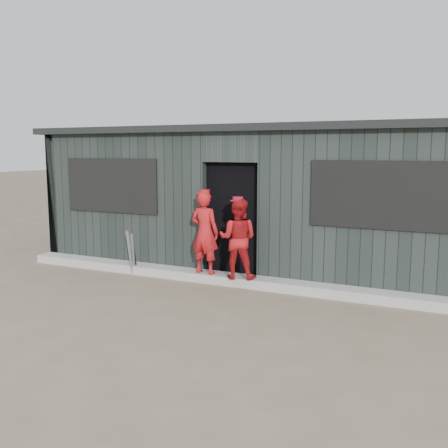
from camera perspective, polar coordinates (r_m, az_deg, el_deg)
The scene contains 9 objects.
ground at distance 6.85m, azimuth -6.52°, elevation -10.32°, with size 80.00×80.00×0.00m, color #6A5D49.
curb at distance 8.36m, azimuth 0.06°, elevation -6.27°, with size 8.00×0.36×0.15m, color #A1A19C.
bat_left at distance 8.95m, azimuth -10.72°, elevation -3.24°, with size 0.07×0.07×0.82m, color gray.
bat_mid at distance 9.00m, azimuth -10.35°, elevation -3.37°, with size 0.07×0.07×0.75m, color gray.
bat_right at distance 9.07m, azimuth -10.27°, elevation -3.32°, with size 0.07×0.07×0.75m, color black.
player_red_left at distance 8.29m, azimuth -2.22°, elevation -0.99°, with size 0.50×0.33×1.38m, color red.
player_red_right at distance 7.98m, azimuth 1.59°, elevation -1.68°, with size 0.63×0.49×1.29m, color #AB1517.
player_grey_back at distance 8.62m, azimuth 3.90°, elevation -1.49°, with size 0.70×0.45×1.43m, color silver.
dugout at distance 9.68m, azimuth 4.29°, elevation 3.01°, with size 8.30×3.30×2.62m.
Camera 1 is at (3.43, -5.51, 2.19)m, focal length 40.00 mm.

